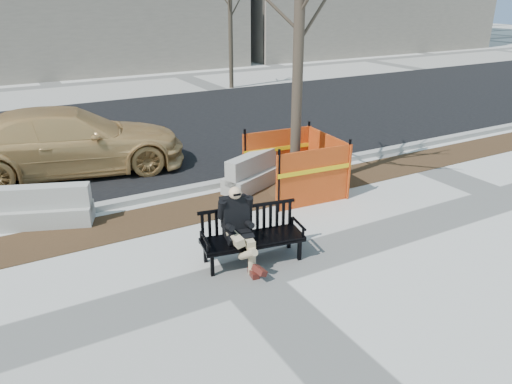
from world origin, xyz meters
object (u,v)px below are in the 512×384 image
tree_fence (294,191)px  jersey_barrier_right (268,180)px  seated_man (238,262)px  sedan (74,172)px  jersey_barrier_left (17,227)px  bench (253,261)px

tree_fence → jersey_barrier_right: tree_fence is taller
seated_man → jersey_barrier_right: seated_man is taller
jersey_barrier_right → sedan: bearing=120.3°
sedan → jersey_barrier_left: (-1.46, -2.57, 0.00)m
bench → sedan: (-1.70, 5.76, 0.00)m
sedan → jersey_barrier_left: bearing=160.0°
seated_man → jersey_barrier_left: size_ratio=0.46×
seated_man → jersey_barrier_left: 4.28m
bench → jersey_barrier_left: size_ratio=0.61×
sedan → jersey_barrier_right: bearing=-116.2°
jersey_barrier_left → jersey_barrier_right: (5.25, -0.16, 0.00)m
tree_fence → bench: bearing=-135.8°
bench → jersey_barrier_left: bearing=144.6°
tree_fence → sedan: size_ratio=1.21×
tree_fence → jersey_barrier_left: bearing=169.0°
jersey_barrier_left → jersey_barrier_right: bearing=18.9°
bench → sedan: bearing=116.3°
jersey_barrier_right → bench: bearing=-148.5°
tree_fence → jersey_barrier_right: (-0.12, 0.88, 0.00)m
seated_man → tree_fence: bearing=50.2°
jersey_barrier_right → jersey_barrier_left: bearing=154.4°
jersey_barrier_left → jersey_barrier_right: 5.25m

